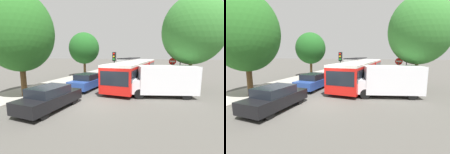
{
  "view_description": "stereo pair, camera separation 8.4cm",
  "coord_description": "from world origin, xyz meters",
  "views": [
    {
      "loc": [
        4.03,
        -8.51,
        3.13
      ],
      "look_at": [
        0.2,
        3.9,
        1.2
      ],
      "focal_mm": 24.0,
      "sensor_mm": 36.0,
      "label": 1
    },
    {
      "loc": [
        4.1,
        -8.48,
        3.13
      ],
      "look_at": [
        0.2,
        3.9,
        1.2
      ],
      "focal_mm": 24.0,
      "sensor_mm": 36.0,
      "label": 2
    }
  ],
  "objects": [
    {
      "name": "tree_right_near",
      "position": [
        6.69,
        5.46,
        4.96
      ],
      "size": [
        4.89,
        4.89,
        7.86
      ],
      "color": "#51381E",
      "rests_on": "ground"
    },
    {
      "name": "queued_car_blue",
      "position": [
        -2.11,
        3.8,
        0.72
      ],
      "size": [
        2.0,
        4.21,
        1.43
      ],
      "rotation": [
        0.0,
        0.0,
        1.51
      ],
      "color": "#284799",
      "rests_on": "ground"
    },
    {
      "name": "kerb_strip_left",
      "position": [
        -6.36,
        12.22,
        0.07
      ],
      "size": [
        3.2,
        34.43,
        0.14
      ],
      "primitive_type": "cube",
      "color": "#9E998E",
      "rests_on": "ground"
    },
    {
      "name": "white_van",
      "position": [
        4.43,
        3.26,
        1.24
      ],
      "size": [
        5.32,
        3.1,
        2.31
      ],
      "rotation": [
        0.0,
        0.0,
        3.38
      ],
      "color": "silver",
      "rests_on": "ground"
    },
    {
      "name": "queued_car_silver",
      "position": [
        -1.67,
        10.27,
        0.74
      ],
      "size": [
        2.05,
        4.32,
        1.46
      ],
      "rotation": [
        0.0,
        0.0,
        1.51
      ],
      "color": "#B7BABF",
      "rests_on": "ground"
    },
    {
      "name": "tree_left_near",
      "position": [
        -5.4,
        -0.05,
        4.7
      ],
      "size": [
        4.69,
        4.69,
        7.5
      ],
      "color": "#51381E",
      "rests_on": "ground"
    },
    {
      "name": "queued_car_black",
      "position": [
        -1.82,
        -1.59,
        0.69
      ],
      "size": [
        1.92,
        4.03,
        1.37
      ],
      "rotation": [
        0.0,
        0.0,
        1.51
      ],
      "color": "black",
      "rests_on": "ground"
    },
    {
      "name": "direction_sign_post",
      "position": [
        6.17,
        8.2,
        2.57
      ],
      "size": [
        0.38,
        1.38,
        3.6
      ],
      "rotation": [
        0.0,
        0.0,
        3.38
      ],
      "color": "#56595E",
      "rests_on": "ground"
    },
    {
      "name": "tree_left_mid",
      "position": [
        -6.06,
        10.84,
        3.93
      ],
      "size": [
        4.23,
        4.23,
        6.23
      ],
      "color": "#51381E",
      "rests_on": "ground"
    },
    {
      "name": "ground_plane",
      "position": [
        0.0,
        0.0,
        0.0
      ],
      "size": [
        200.0,
        200.0,
        0.0
      ],
      "primitive_type": "plane",
      "color": "#4F4C47"
    },
    {
      "name": "no_entry_sign",
      "position": [
        5.4,
        7.79,
        1.88
      ],
      "size": [
        0.7,
        0.08,
        2.82
      ],
      "rotation": [
        0.0,
        0.0,
        -1.57
      ],
      "color": "#56595E",
      "rests_on": "ground"
    },
    {
      "name": "articulated_bus",
      "position": [
        1.64,
        9.39,
        1.38
      ],
      "size": [
        3.49,
        16.25,
        2.39
      ],
      "rotation": [
        0.0,
        0.0,
        -1.64
      ],
      "color": "red",
      "rests_on": "ground"
    },
    {
      "name": "traffic_light",
      "position": [
        -0.29,
        6.24,
        2.5
      ],
      "size": [
        0.35,
        0.38,
        3.4
      ],
      "rotation": [
        0.0,
        0.0,
        -1.7
      ],
      "color": "#56595E",
      "rests_on": "ground"
    },
    {
      "name": "city_bus_rear",
      "position": [
        -1.88,
        24.44,
        1.43
      ],
      "size": [
        3.05,
        11.59,
        2.47
      ],
      "rotation": [
        0.0,
        0.0,
        1.53
      ],
      "color": "silver",
      "rests_on": "ground"
    }
  ]
}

